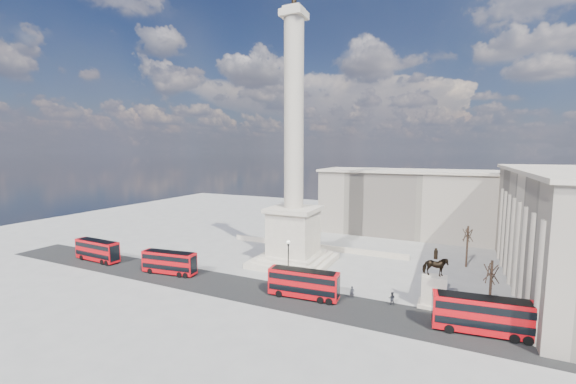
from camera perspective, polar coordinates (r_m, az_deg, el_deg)
The scene contains 17 objects.
ground at distance 64.68m, azimuth -0.96°, elevation -12.62°, with size 180.00×180.00×0.00m, color gray.
asphalt_road at distance 54.24m, azimuth -0.85°, elevation -16.49°, with size 120.00×9.00×0.01m, color #242424.
nelsons_column at distance 66.15m, azimuth 0.92°, elevation -0.67°, with size 14.00×14.00×49.85m.
balustrade_wall at distance 78.56m, azimuth 4.23°, elevation -8.73°, with size 40.00×0.60×1.10m, color #C1B4A0.
building_northeast at distance 96.00m, azimuth 20.77°, elevation -1.61°, with size 51.00×17.00×16.60m.
red_bus_a at distance 65.81m, azimuth -18.60°, elevation -10.71°, with size 10.03×3.45×3.99m.
red_bus_b at distance 52.96m, azimuth 2.59°, elevation -14.53°, with size 10.45×3.12×4.18m.
red_bus_c at distance 49.05m, azimuth 29.02°, elevation -16.98°, with size 11.10×3.66×4.42m.
red_bus_e at distance 78.66m, azimuth -28.41°, elevation -8.28°, with size 10.30×2.77×4.15m.
victorian_lamp at distance 57.16m, azimuth 0.05°, elevation -10.69°, with size 0.62×0.62×7.29m.
equestrian_statue at distance 53.75m, azimuth 22.56°, elevation -13.93°, with size 3.98×2.98×8.29m.
bare_tree_near at distance 51.73m, azimuth 30.04°, elevation -10.99°, with size 1.86×1.86×8.14m.
bare_tree_mid at distance 65.82m, azimuth 35.18°, elevation -8.26°, with size 1.93×1.93×7.32m.
bare_tree_far at distance 72.92m, azimuth 27.07°, elevation -5.95°, with size 1.97×1.97×8.06m.
pedestrian_walking at distance 53.91m, azimuth 10.31°, elevation -15.69°, with size 0.67×0.44×1.84m, color #222328.
pedestrian_standing at distance 53.19m, azimuth 16.43°, elevation -16.16°, with size 0.91×0.71×1.86m, color #222328.
pedestrian_crossing at distance 55.12m, azimuth 5.79°, elevation -15.15°, with size 1.03×0.43×1.75m, color #222328.
Camera 1 is at (26.86, -54.88, 21.22)m, focal length 22.00 mm.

